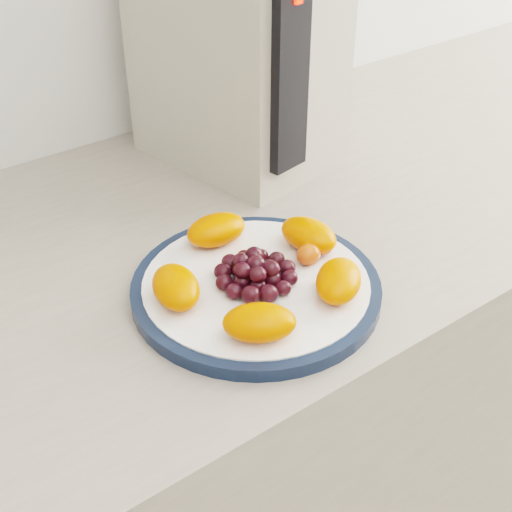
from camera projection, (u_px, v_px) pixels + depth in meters
counter at (173, 491)px, 1.09m from camera, size 3.50×0.60×0.90m
cabinet_face at (175, 504)px, 1.11m from camera, size 3.48×0.58×0.84m
plate_rim at (256, 288)px, 0.76m from camera, size 0.27×0.27×0.01m
plate_face at (256, 288)px, 0.76m from camera, size 0.24×0.24×0.02m
appliance_body at (237, 47)px, 0.95m from camera, size 0.22×0.28×0.32m
appliance_panel at (289, 78)px, 0.84m from camera, size 0.06×0.03×0.24m
appliance_led at (298, 1)px, 0.79m from camera, size 0.01×0.01×0.01m
fruit_plate at (262, 269)px, 0.75m from camera, size 0.23×0.22×0.03m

